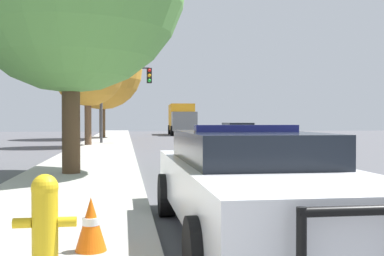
% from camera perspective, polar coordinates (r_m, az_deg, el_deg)
% --- Properties ---
extents(sidewalk_left, '(3.00, 110.00, 0.13)m').
position_cam_1_polar(sidewalk_left, '(6.19, -18.56, -12.39)').
color(sidewalk_left, '#A3A099').
rests_on(sidewalk_left, ground_plane).
extents(police_car, '(2.08, 5.43, 1.42)m').
position_cam_1_polar(police_car, '(6.06, 6.99, -6.25)').
color(police_car, white).
rests_on(police_car, ground_plane).
extents(fire_hydrant, '(0.56, 0.24, 0.87)m').
position_cam_1_polar(fire_hydrant, '(4.63, -17.03, -10.25)').
color(fire_hydrant, gold).
rests_on(fire_hydrant, sidewalk_left).
extents(traffic_light, '(3.05, 0.35, 4.58)m').
position_cam_1_polar(traffic_light, '(28.73, -8.23, 4.71)').
color(traffic_light, '#424247').
rests_on(traffic_light, sidewalk_left).
extents(car_background_oncoming, '(1.98, 4.30, 1.30)m').
position_cam_1_polar(car_background_oncoming, '(29.11, 5.51, -0.53)').
color(car_background_oncoming, black).
rests_on(car_background_oncoming, ground_plane).
extents(box_truck, '(2.69, 7.51, 3.01)m').
position_cam_1_polar(box_truck, '(46.92, -1.23, 1.17)').
color(box_truck, slate).
rests_on(box_truck, ground_plane).
extents(tree_sidewalk_mid, '(3.91, 3.91, 6.01)m').
position_cam_1_polar(tree_sidewalk_mid, '(26.67, -12.25, 6.73)').
color(tree_sidewalk_mid, brown).
rests_on(tree_sidewalk_mid, sidewalk_left).
extents(tree_sidewalk_far, '(6.07, 6.07, 8.19)m').
position_cam_1_polar(tree_sidewalk_far, '(37.39, -10.60, 6.80)').
color(tree_sidewalk_far, '#4C3823').
rests_on(tree_sidewalk_far, sidewalk_left).
extents(traffic_cone, '(0.33, 0.33, 0.56)m').
position_cam_1_polar(traffic_cone, '(5.19, -11.89, -11.05)').
color(traffic_cone, orange).
rests_on(traffic_cone, sidewalk_left).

